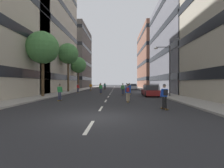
% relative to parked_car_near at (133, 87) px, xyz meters
% --- Properties ---
extents(ground_plane, '(184.18, 184.18, 0.00)m').
position_rel_parked_car_near_xyz_m(ground_plane, '(-5.70, -7.57, -0.70)').
color(ground_plane, '#28282B').
extents(sidewalk_left, '(2.92, 84.41, 0.14)m').
position_rel_parked_car_near_xyz_m(sidewalk_left, '(-14.07, -3.74, -0.63)').
color(sidewalk_left, '#9E9991').
rests_on(sidewalk_left, ground_plane).
extents(sidewalk_right, '(2.92, 84.41, 0.14)m').
position_rel_parked_car_near_xyz_m(sidewalk_right, '(2.66, -3.74, -0.63)').
color(sidewalk_right, '#9E9991').
rests_on(sidewalk_right, ground_plane).
extents(lane_markings, '(0.16, 72.20, 0.01)m').
position_rel_parked_car_near_xyz_m(lane_markings, '(-5.70, -5.27, -0.70)').
color(lane_markings, silver).
rests_on(lane_markings, ground_plane).
extents(building_left_mid, '(12.84, 21.80, 29.46)m').
position_rel_parked_car_near_xyz_m(building_left_mid, '(-21.89, -13.02, 14.12)').
color(building_left_mid, '#B2A893').
rests_on(building_left_mid, ground_plane).
extents(building_left_far, '(12.84, 19.26, 21.86)m').
position_rel_parked_car_near_xyz_m(building_left_far, '(-21.89, 14.35, 10.33)').
color(building_left_far, '#4C4744').
rests_on(building_left_far, ground_plane).
extents(building_right_mid, '(12.84, 21.40, 19.01)m').
position_rel_parked_car_near_xyz_m(building_right_mid, '(10.48, -13.02, 8.90)').
color(building_right_mid, slate).
rests_on(building_right_mid, ground_plane).
extents(building_right_far, '(12.84, 23.32, 21.01)m').
position_rel_parked_car_near_xyz_m(building_right_far, '(10.48, 14.35, 9.90)').
color(building_right_far, brown).
rests_on(building_right_far, ground_plane).
extents(parked_car_near, '(1.82, 4.40, 1.52)m').
position_rel_parked_car_near_xyz_m(parked_car_near, '(0.00, 0.00, 0.00)').
color(parked_car_near, silver).
rests_on(parked_car_near, ground_plane).
extents(parked_car_mid, '(1.82, 4.40, 1.52)m').
position_rel_parked_car_near_xyz_m(parked_car_mid, '(0.00, -24.09, 0.00)').
color(parked_car_mid, maroon).
rests_on(parked_car_mid, ground_plane).
extents(street_tree_near, '(3.96, 3.96, 9.33)m').
position_rel_parked_car_near_xyz_m(street_tree_near, '(-14.07, -15.10, 6.73)').
color(street_tree_near, '#4C3823').
rests_on(street_tree_near, sidewalk_left).
extents(street_tree_mid, '(4.10, 4.10, 8.25)m').
position_rel_parked_car_near_xyz_m(street_tree_mid, '(-14.07, -26.18, 5.61)').
color(street_tree_mid, '#4C3823').
rests_on(street_tree_mid, sidewalk_left).
extents(street_tree_far, '(3.90, 3.90, 7.96)m').
position_rel_parked_car_near_xyz_m(street_tree_far, '(-14.07, -6.67, 5.42)').
color(street_tree_far, '#4C3823').
rests_on(street_tree_far, sidewalk_left).
extents(streetlamp_right, '(2.13, 0.30, 6.50)m').
position_rel_parked_car_near_xyz_m(streetlamp_right, '(2.00, -25.07, 3.44)').
color(streetlamp_right, '#3F3F44').
rests_on(streetlamp_right, sidewalk_right).
extents(skater_0, '(0.55, 0.92, 1.78)m').
position_rel_parked_car_near_xyz_m(skater_0, '(-7.64, -5.01, 0.32)').
color(skater_0, brown).
rests_on(skater_0, ground_plane).
extents(skater_1, '(0.54, 0.91, 1.78)m').
position_rel_parked_car_near_xyz_m(skater_1, '(-10.45, -30.30, 0.29)').
color(skater_1, brown).
rests_on(skater_1, ground_plane).
extents(skater_2, '(0.57, 0.92, 1.78)m').
position_rel_parked_car_near_xyz_m(skater_2, '(-2.59, -20.71, 0.29)').
color(skater_2, brown).
rests_on(skater_2, ground_plane).
extents(skater_3, '(0.56, 0.92, 1.78)m').
position_rel_parked_car_near_xyz_m(skater_3, '(-3.69, -21.98, 0.32)').
color(skater_3, brown).
rests_on(skater_3, ground_plane).
extents(skater_4, '(0.57, 0.92, 1.78)m').
position_rel_parked_car_near_xyz_m(skater_4, '(-1.73, -7.88, 0.29)').
color(skater_4, brown).
rests_on(skater_4, ground_plane).
extents(skater_5, '(0.53, 0.90, 1.78)m').
position_rel_parked_car_near_xyz_m(skater_5, '(-10.64, -9.31, 0.29)').
color(skater_5, brown).
rests_on(skater_5, ground_plane).
extents(skater_6, '(0.57, 0.92, 1.78)m').
position_rel_parked_car_near_xyz_m(skater_6, '(-11.60, -17.44, 0.29)').
color(skater_6, brown).
rests_on(skater_6, ground_plane).
extents(skater_7, '(0.54, 0.91, 1.78)m').
position_rel_parked_car_near_xyz_m(skater_7, '(-8.28, 1.74, 0.29)').
color(skater_7, brown).
rests_on(skater_7, ground_plane).
extents(skater_8, '(0.57, 0.92, 1.78)m').
position_rel_parked_car_near_xyz_m(skater_8, '(-7.26, -19.81, 0.29)').
color(skater_8, brown).
rests_on(skater_8, ground_plane).
extents(skater_9, '(0.56, 0.92, 1.78)m').
position_rel_parked_car_near_xyz_m(skater_9, '(-1.23, -35.55, 0.32)').
color(skater_9, brown).
rests_on(skater_9, ground_plane).
extents(skater_10, '(0.55, 0.91, 1.78)m').
position_rel_parked_car_near_xyz_m(skater_10, '(-3.50, -31.19, 0.32)').
color(skater_10, brown).
rests_on(skater_10, ground_plane).
extents(skater_11, '(0.57, 0.92, 1.78)m').
position_rel_parked_car_near_xyz_m(skater_11, '(-9.25, -1.18, 0.29)').
color(skater_11, brown).
rests_on(skater_11, ground_plane).
extents(skater_12, '(0.56, 0.92, 1.78)m').
position_rel_parked_car_near_xyz_m(skater_12, '(-11.25, -4.82, 0.29)').
color(skater_12, brown).
rests_on(skater_12, ground_plane).
extents(skater_13, '(0.54, 0.91, 1.78)m').
position_rel_parked_car_near_xyz_m(skater_13, '(-2.79, -16.70, 0.32)').
color(skater_13, brown).
rests_on(skater_13, ground_plane).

